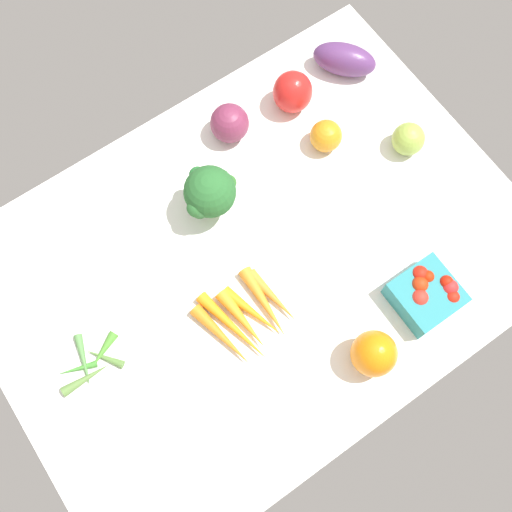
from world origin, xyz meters
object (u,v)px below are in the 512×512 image
okra_pile (91,364)px  carrot_bunch (247,317)px  heirloom_tomato_orange (326,136)px  bell_pepper_red (293,92)px  red_onion_center (230,123)px  broccoli_head (209,193)px  berry_basket (427,294)px  heirloom_tomato_green (408,139)px  bell_pepper_orange (374,354)px  eggplant (344,59)px

okra_pile → carrot_bunch: carrot_bunch is taller
heirloom_tomato_orange → bell_pepper_red: bearing=90.4°
carrot_bunch → bell_pepper_red: 47.35cm
red_onion_center → heirloom_tomato_orange: bearing=-42.0°
broccoli_head → berry_basket: (22.80, -38.09, -4.62)cm
heirloom_tomato_green → bell_pepper_red: (-13.33, 21.59, 1.27)cm
bell_pepper_red → bell_pepper_orange: bearing=-110.9°
heirloom_tomato_green → broccoli_head: broccoli_head is taller
red_onion_center → okra_pile: bearing=-151.8°
heirloom_tomato_orange → bell_pepper_orange: bell_pepper_orange is taller
berry_basket → okra_pile: berry_basket is taller
broccoli_head → okra_pile: bearing=-159.1°
berry_basket → red_onion_center: 51.25cm
broccoli_head → carrot_bunch: 24.29cm
carrot_bunch → red_onion_center: red_onion_center is taller
bell_pepper_red → red_onion_center: bearing=173.7°
bell_pepper_red → red_onion_center: (-14.54, 1.60, -0.61)cm
broccoli_head → bell_pepper_red: bearing=21.2°
heirloom_tomato_green → bell_pepper_red: bearing=121.7°
heirloom_tomato_green → bell_pepper_red: 25.41cm
eggplant → broccoli_head: bearing=-114.2°
carrot_bunch → red_onion_center: (19.31, 34.54, 2.71)cm
heirloom_tomato_green → okra_pile: 75.58cm
berry_basket → carrot_bunch: size_ratio=0.64×
heirloom_tomato_green → bell_pepper_red: size_ratio=0.73×
bell_pepper_orange → bell_pepper_red: bearing=69.1°
heirloom_tomato_green → bell_pepper_red: bell_pepper_red is taller
heirloom_tomato_orange → eggplant: (14.16, 12.44, 0.09)cm
heirloom_tomato_orange → carrot_bunch: (-33.93, -21.37, -2.00)cm
berry_basket → red_onion_center: (-10.28, 50.20, 0.93)cm
okra_pile → bell_pepper_red: 66.72cm
bell_pepper_orange → eggplant: bearing=57.2°
heirloom_tomato_orange → carrot_bunch: 40.15cm
broccoli_head → red_onion_center: size_ratio=1.62×
berry_basket → heirloom_tomato_orange: 37.29cm
eggplant → bell_pepper_orange: (-33.99, -52.74, 1.73)cm
berry_basket → heirloom_tomato_green: bearing=56.9°
heirloom_tomato_green → heirloom_tomato_orange: same height
eggplant → carrot_bunch: bearing=-94.5°
red_onion_center → bell_pepper_red: bearing=-6.3°
heirloom_tomato_orange → okra_pile: size_ratio=0.49×
heirloom_tomato_green → bell_pepper_orange: size_ratio=0.65×
heirloom_tomato_green → eggplant: bearing=87.7°
heirloom_tomato_green → bell_pepper_orange: 44.88cm
bell_pepper_red → carrot_bunch: bearing=-135.8°
bell_pepper_orange → carrot_bunch: bearing=126.7°
carrot_bunch → bell_pepper_red: (33.85, 32.94, 3.32)cm
carrot_bunch → eggplant: bearing=35.1°
bell_pepper_orange → okra_pile: bearing=146.6°
berry_basket → bell_pepper_orange: bell_pepper_orange is taller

